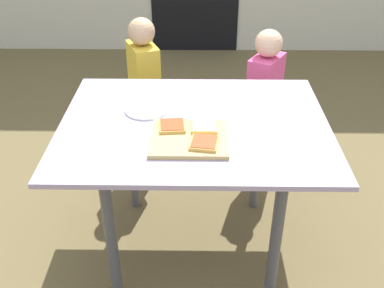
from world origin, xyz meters
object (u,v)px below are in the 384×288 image
(pizza_slice_far_left, at_px, (172,126))
(child_right, at_px, (264,99))
(cutting_board, at_px, (189,138))
(pizza_slice_far_right, at_px, (204,126))
(child_left, at_px, (145,90))
(plate_white_left, at_px, (147,110))
(pizza_slice_near_right, at_px, (204,143))
(dining_table, at_px, (194,141))

(pizza_slice_far_left, bearing_deg, child_right, 56.91)
(cutting_board, xyz_separation_m, pizza_slice_far_right, (0.06, 0.07, 0.02))
(child_right, bearing_deg, child_left, 176.19)
(pizza_slice_far_right, height_order, plate_white_left, pizza_slice_far_right)
(pizza_slice_near_right, bearing_deg, dining_table, 101.05)
(pizza_slice_far_right, bearing_deg, child_left, 113.02)
(child_left, bearing_deg, pizza_slice_far_left, -75.46)
(pizza_slice_far_right, bearing_deg, cutting_board, -131.76)
(dining_table, distance_m, pizza_slice_near_right, 0.25)
(dining_table, distance_m, pizza_slice_far_left, 0.18)
(pizza_slice_far_left, relative_size, pizza_slice_far_right, 1.08)
(pizza_slice_near_right, distance_m, plate_white_left, 0.42)
(pizza_slice_far_right, distance_m, child_right, 0.90)
(plate_white_left, xyz_separation_m, child_right, (0.64, 0.59, -0.23))
(pizza_slice_far_right, distance_m, plate_white_left, 0.33)
(plate_white_left, distance_m, child_left, 0.67)
(child_right, bearing_deg, pizza_slice_near_right, -112.02)
(pizza_slice_far_left, height_order, plate_white_left, pizza_slice_far_left)
(pizza_slice_far_left, bearing_deg, pizza_slice_far_right, -1.31)
(dining_table, xyz_separation_m, child_left, (-0.31, 0.75, -0.09))
(pizza_slice_far_left, xyz_separation_m, pizza_slice_far_right, (0.14, -0.00, 0.00))
(cutting_board, height_order, plate_white_left, cutting_board)
(dining_table, xyz_separation_m, child_right, (0.41, 0.70, -0.13))
(pizza_slice_near_right, distance_m, child_left, 1.05)
(child_left, bearing_deg, pizza_slice_near_right, -69.98)
(pizza_slice_far_left, height_order, child_left, child_left)
(dining_table, bearing_deg, cutting_board, -97.58)
(cutting_board, bearing_deg, pizza_slice_far_right, 48.24)
(dining_table, distance_m, cutting_board, 0.19)
(plate_white_left, bearing_deg, dining_table, -25.76)
(pizza_slice_far_left, xyz_separation_m, plate_white_left, (-0.13, 0.19, -0.02))
(dining_table, height_order, cutting_board, cutting_board)
(pizza_slice_far_right, xyz_separation_m, plate_white_left, (-0.27, 0.19, -0.02))
(pizza_slice_near_right, bearing_deg, cutting_board, 135.14)
(pizza_slice_far_right, bearing_deg, child_right, 64.72)
(dining_table, height_order, pizza_slice_near_right, pizza_slice_near_right)
(pizza_slice_far_left, xyz_separation_m, child_left, (-0.21, 0.83, -0.22))
(cutting_board, bearing_deg, plate_white_left, 127.88)
(pizza_slice_far_left, bearing_deg, child_left, 104.54)
(dining_table, relative_size, child_left, 1.18)
(pizza_slice_far_right, bearing_deg, pizza_slice_far_left, 178.69)
(pizza_slice_far_right, xyz_separation_m, child_right, (0.37, 0.78, -0.25))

